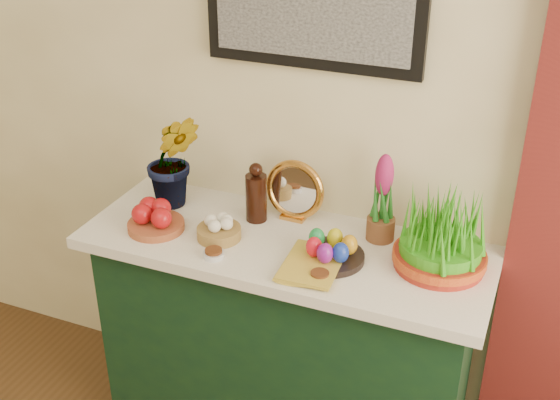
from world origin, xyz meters
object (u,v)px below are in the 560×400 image
at_px(sideboard, 285,347).
at_px(mirror, 295,191).
at_px(book, 285,259).
at_px(wheatgrass_sabzeh, 442,238).
at_px(hyacinth_green, 172,145).

bearing_deg(sideboard, mirror, 100.99).
height_order(sideboard, book, book).
xyz_separation_m(mirror, book, (0.08, -0.29, -0.09)).
xyz_separation_m(sideboard, wheatgrass_sabzeh, (0.51, 0.04, 0.57)).
distance_m(hyacinth_green, mirror, 0.47).
relative_size(sideboard, wheatgrass_sabzeh, 4.36).
bearing_deg(hyacinth_green, sideboard, -36.70).
height_order(sideboard, wheatgrass_sabzeh, wheatgrass_sabzeh).
relative_size(book, wheatgrass_sabzeh, 0.81).
xyz_separation_m(sideboard, hyacinth_green, (-0.47, 0.09, 0.70)).
bearing_deg(mirror, wheatgrass_sabzeh, -12.68).
height_order(hyacinth_green, wheatgrass_sabzeh, hyacinth_green).
bearing_deg(mirror, book, -74.14).
bearing_deg(wheatgrass_sabzeh, sideboard, -175.65).
xyz_separation_m(sideboard, mirror, (-0.03, 0.16, 0.57)).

